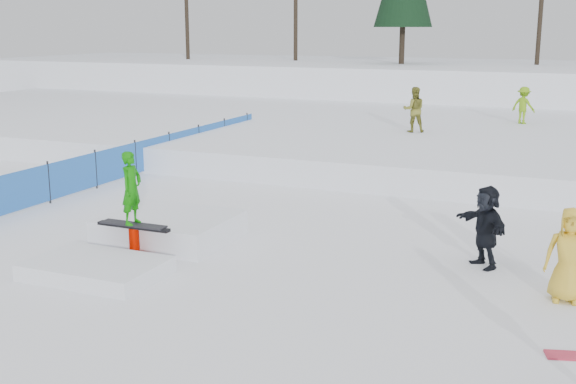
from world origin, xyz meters
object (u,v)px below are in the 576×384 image
at_px(safety_fence, 136,158).
at_px(walker_olive, 414,110).
at_px(spectator_dark, 486,226).
at_px(jib_rail_feature, 151,235).
at_px(walker_ygreen, 523,105).
at_px(spectator_yellow, 569,255).

distance_m(safety_fence, walker_olive, 9.86).
distance_m(spectator_dark, jib_rail_feature, 6.60).
relative_size(safety_fence, walker_olive, 10.10).
height_order(walker_ygreen, spectator_dark, walker_ygreen).
relative_size(spectator_yellow, spectator_dark, 1.01).
relative_size(safety_fence, walker_ygreen, 11.36).
distance_m(safety_fence, walker_ygreen, 14.90).
relative_size(walker_olive, jib_rail_feature, 0.36).
relative_size(walker_ygreen, jib_rail_feature, 0.32).
xyz_separation_m(walker_ygreen, spectator_dark, (0.86, -15.41, -0.72)).
xyz_separation_m(safety_fence, jib_rail_feature, (4.61, -6.10, -0.25)).
bearing_deg(jib_rail_feature, spectator_yellow, 2.25).
height_order(walker_olive, walker_ygreen, walker_olive).
distance_m(spectator_yellow, spectator_dark, 1.97).
xyz_separation_m(safety_fence, walker_olive, (6.82, 7.04, 1.04)).
xyz_separation_m(walker_olive, spectator_dark, (4.18, -11.57, -0.81)).
xyz_separation_m(walker_olive, walker_ygreen, (3.31, 3.84, -0.09)).
relative_size(spectator_yellow, jib_rail_feature, 0.36).
distance_m(walker_ygreen, spectator_yellow, 16.86).
height_order(safety_fence, walker_olive, walker_olive).
bearing_deg(spectator_dark, spectator_yellow, 8.33).
bearing_deg(spectator_yellow, walker_ygreen, 93.94).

